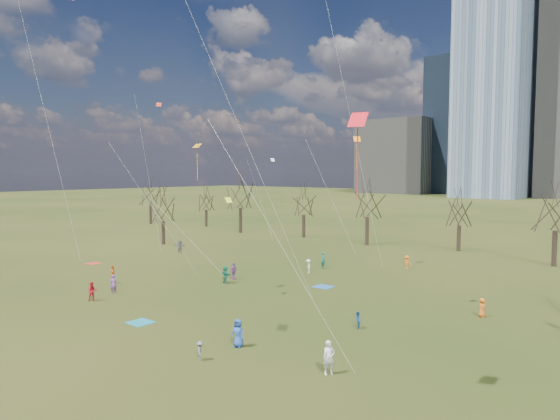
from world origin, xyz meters
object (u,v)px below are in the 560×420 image
Objects in this scene: person_4 at (113,275)px; person_1 at (329,357)px; blanket_teal at (140,322)px; blanket_crimson at (94,263)px; person_0 at (238,333)px; blanket_navy at (323,287)px; person_2 at (92,291)px.

person_1 is at bearing -161.57° from person_4.
blanket_teal is 1.00× the size of blanket_crimson.
blanket_navy is at bearing 91.41° from person_0.
blanket_navy and blanket_crimson have the same top height.
person_1 is (14.98, 0.94, 0.87)m from blanket_teal.
person_1 reaches higher than person_2.
blanket_teal is 25.17m from blanket_crimson.
person_1 is at bearing 3.60° from blanket_teal.
person_4 reaches higher than person_0.
blanket_navy is at bearing 71.57° from person_1.
person_2 is at bearing 161.68° from person_4.
person_0 is 16.49m from person_2.
person_1 is 1.03× the size of person_4.
blanket_navy is 19.58m from person_4.
blanket_crimson is at bearing -165.27° from blanket_navy.
blanket_navy is 16.81m from person_0.
blanket_crimson is 0.95× the size of person_0.
blanket_navy is 1.01× the size of person_2.
person_2 is (15.22, -8.89, 0.77)m from blanket_crimson.
blanket_teal is 0.95× the size of person_0.
blanket_teal is at bearing -102.12° from blanket_navy.
blanket_crimson is at bearing 113.01° from person_1.
person_1 is at bearing -15.00° from person_0.
blanket_teal is 1.00× the size of blanket_navy.
person_2 is at bearing -30.29° from blanket_crimson.
person_2 is at bearing 172.85° from blanket_teal.
blanket_crimson is at bearing 156.89° from blanket_teal.
blanket_teal is 17.31m from blanket_navy.
person_4 is (-15.92, -11.38, 0.85)m from blanket_navy.
person_4 is (-20.83, 4.67, 0.02)m from person_0.
person_4 is at bearing 72.12° from person_2.
person_4 is at bearing 116.62° from person_1.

